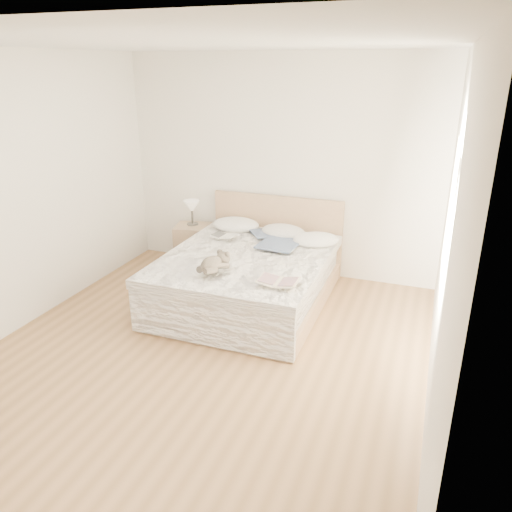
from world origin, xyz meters
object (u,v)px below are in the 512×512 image
nightstand (194,245)px  photo_book (224,236)px  table_lamp (192,208)px  teddy_bear (212,270)px  bed (249,276)px  childrens_book (278,282)px

nightstand → photo_book: size_ratio=1.86×
nightstand → table_lamp: size_ratio=1.72×
photo_book → teddy_bear: (0.32, -1.04, 0.02)m
bed → nightstand: bearing=145.0°
bed → photo_book: bearing=144.2°
photo_book → childrens_book: 1.46m
childrens_book → nightstand: bearing=137.7°
childrens_book → table_lamp: bearing=137.4°
teddy_bear → childrens_book: bearing=14.9°
bed → nightstand: size_ratio=3.83×
table_lamp → nightstand: bearing=-62.3°
bed → childrens_book: 0.98m
nightstand → childrens_book: bearing=-41.8°
nightstand → table_lamp: bearing=117.7°
photo_book → teddy_bear: bearing=-64.2°
teddy_bear → photo_book: bearing=122.6°
bed → table_lamp: size_ratio=6.59×
nightstand → childrens_book: (1.66, -1.49, 0.35)m
table_lamp → teddy_bear: bearing=-56.9°
photo_book → bed: bearing=-27.2°
photo_book → teddy_bear: 1.09m
bed → teddy_bear: bed is taller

